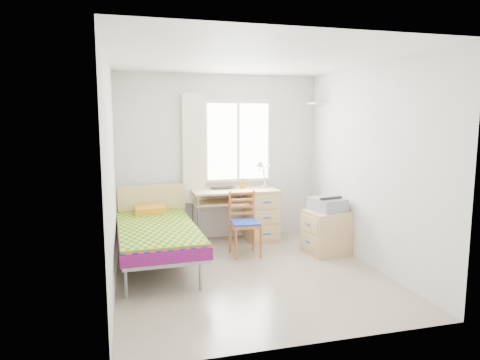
# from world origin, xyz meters

# --- Properties ---
(floor) EXTENTS (3.50, 3.50, 0.00)m
(floor) POSITION_xyz_m (0.00, 0.00, 0.00)
(floor) COLOR #BCAD93
(floor) RESTS_ON ground
(ceiling) EXTENTS (3.50, 3.50, 0.00)m
(ceiling) POSITION_xyz_m (0.00, 0.00, 2.60)
(ceiling) COLOR white
(ceiling) RESTS_ON wall_back
(wall_back) EXTENTS (3.20, 0.00, 3.20)m
(wall_back) POSITION_xyz_m (0.00, 1.75, 1.30)
(wall_back) COLOR silver
(wall_back) RESTS_ON ground
(wall_left) EXTENTS (0.00, 3.50, 3.50)m
(wall_left) POSITION_xyz_m (-1.60, 0.00, 1.30)
(wall_left) COLOR silver
(wall_left) RESTS_ON ground
(wall_right) EXTENTS (0.00, 3.50, 3.50)m
(wall_right) POSITION_xyz_m (1.60, 0.00, 1.30)
(wall_right) COLOR silver
(wall_right) RESTS_ON ground
(window) EXTENTS (1.10, 0.04, 1.30)m
(window) POSITION_xyz_m (0.30, 1.73, 1.55)
(window) COLOR white
(window) RESTS_ON wall_back
(curtain) EXTENTS (0.35, 0.05, 1.70)m
(curtain) POSITION_xyz_m (-0.42, 1.68, 1.45)
(curtain) COLOR white
(curtain) RESTS_ON wall_back
(floating_shelf) EXTENTS (0.20, 0.32, 0.03)m
(floating_shelf) POSITION_xyz_m (1.49, 1.40, 2.15)
(floating_shelf) COLOR white
(floating_shelf) RESTS_ON wall_right
(bed) EXTENTS (1.07, 2.16, 0.92)m
(bed) POSITION_xyz_m (-1.08, 0.67, 0.45)
(bed) COLOR gray
(bed) RESTS_ON floor
(desk) EXTENTS (1.32, 0.61, 0.82)m
(desk) POSITION_xyz_m (0.53, 1.45, 0.45)
(desk) COLOR tan
(desk) RESTS_ON floor
(chair) EXTENTS (0.41, 0.41, 0.91)m
(chair) POSITION_xyz_m (0.15, 0.77, 0.51)
(chair) COLOR #AE4821
(chair) RESTS_ON floor
(cabinet) EXTENTS (0.62, 0.56, 0.61)m
(cabinet) POSITION_xyz_m (1.29, 0.52, 0.30)
(cabinet) COLOR tan
(cabinet) RESTS_ON floor
(printer) EXTENTS (0.49, 0.53, 0.20)m
(printer) POSITION_xyz_m (1.30, 0.55, 0.71)
(printer) COLOR gray
(printer) RESTS_ON cabinet
(laptop) EXTENTS (0.38, 0.25, 0.03)m
(laptop) POSITION_xyz_m (0.00, 1.51, 0.84)
(laptop) COLOR black
(laptop) RESTS_ON desk
(pen_cup) EXTENTS (0.10, 0.10, 0.10)m
(pen_cup) POSITION_xyz_m (0.34, 1.59, 0.87)
(pen_cup) COLOR orange
(pen_cup) RESTS_ON desk
(task_lamp) EXTENTS (0.23, 0.33, 0.43)m
(task_lamp) POSITION_xyz_m (0.61, 1.41, 1.09)
(task_lamp) COLOR white
(task_lamp) RESTS_ON desk
(book) EXTENTS (0.20, 0.26, 0.02)m
(book) POSITION_xyz_m (-0.05, 1.48, 0.59)
(book) COLOR gray
(book) RESTS_ON desk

